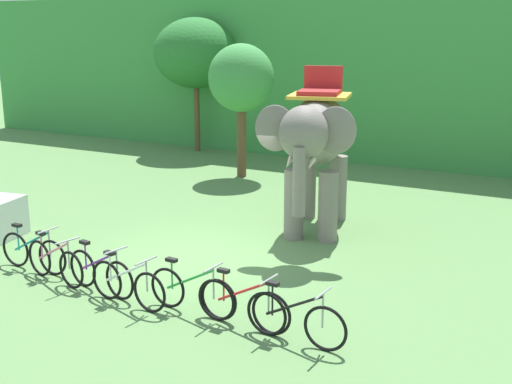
{
  "coord_description": "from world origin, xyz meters",
  "views": [
    {
      "loc": [
        7.21,
        -10.77,
        4.67
      ],
      "look_at": [
        0.86,
        1.0,
        1.3
      ],
      "focal_mm": 46.21,
      "sensor_mm": 36.0,
      "label": 1
    }
  ],
  "objects_px": {
    "bike_purple": "(101,273)",
    "bike_pink": "(55,262)",
    "bike_green": "(191,292)",
    "bike_red": "(244,304)",
    "tree_far_right": "(241,79)",
    "bike_white": "(127,284)",
    "bike_black": "(295,319)",
    "elephant": "(316,139)",
    "tree_center": "(196,53)",
    "bike_teal": "(33,252)"
  },
  "relations": [
    {
      "from": "tree_center",
      "to": "bike_black",
      "type": "height_order",
      "value": "tree_center"
    },
    {
      "from": "tree_center",
      "to": "elephant",
      "type": "height_order",
      "value": "tree_center"
    },
    {
      "from": "tree_far_right",
      "to": "tree_center",
      "type": "bearing_deg",
      "value": 140.17
    },
    {
      "from": "tree_far_right",
      "to": "bike_red",
      "type": "xyz_separation_m",
      "value": [
        5.43,
        -9.48,
        -2.7
      ]
    },
    {
      "from": "tree_center",
      "to": "bike_purple",
      "type": "bearing_deg",
      "value": -63.83
    },
    {
      "from": "elephant",
      "to": "bike_pink",
      "type": "relative_size",
      "value": 2.51
    },
    {
      "from": "tree_center",
      "to": "bike_black",
      "type": "distance_m",
      "value": 16.54
    },
    {
      "from": "bike_green",
      "to": "bike_teal",
      "type": "bearing_deg",
      "value": 177.04
    },
    {
      "from": "bike_green",
      "to": "bike_red",
      "type": "bearing_deg",
      "value": -1.45
    },
    {
      "from": "elephant",
      "to": "bike_purple",
      "type": "distance_m",
      "value": 5.78
    },
    {
      "from": "bike_purple",
      "to": "bike_pink",
      "type": "bearing_deg",
      "value": 179.85
    },
    {
      "from": "bike_teal",
      "to": "bike_black",
      "type": "bearing_deg",
      "value": -3.25
    },
    {
      "from": "bike_pink",
      "to": "bike_white",
      "type": "bearing_deg",
      "value": -6.43
    },
    {
      "from": "elephant",
      "to": "bike_black",
      "type": "xyz_separation_m",
      "value": [
        1.95,
        -5.23,
        -1.82
      ]
    },
    {
      "from": "bike_purple",
      "to": "bike_white",
      "type": "relative_size",
      "value": 0.99
    },
    {
      "from": "tree_center",
      "to": "elephant",
      "type": "distance_m",
      "value": 11.13
    },
    {
      "from": "tree_center",
      "to": "bike_red",
      "type": "distance_m",
      "value": 15.9
    },
    {
      "from": "bike_green",
      "to": "tree_far_right",
      "type": "bearing_deg",
      "value": 114.95
    },
    {
      "from": "bike_teal",
      "to": "bike_black",
      "type": "height_order",
      "value": "same"
    },
    {
      "from": "elephant",
      "to": "bike_green",
      "type": "height_order",
      "value": "elephant"
    },
    {
      "from": "bike_purple",
      "to": "bike_red",
      "type": "height_order",
      "value": "same"
    },
    {
      "from": "tree_far_right",
      "to": "bike_black",
      "type": "height_order",
      "value": "tree_far_right"
    },
    {
      "from": "tree_center",
      "to": "bike_pink",
      "type": "relative_size",
      "value": 2.96
    },
    {
      "from": "bike_green",
      "to": "bike_red",
      "type": "height_order",
      "value": "same"
    },
    {
      "from": "bike_teal",
      "to": "bike_black",
      "type": "relative_size",
      "value": 1.0
    },
    {
      "from": "elephant",
      "to": "bike_black",
      "type": "bearing_deg",
      "value": -69.53
    },
    {
      "from": "bike_purple",
      "to": "tree_far_right",
      "type": "bearing_deg",
      "value": 104.61
    },
    {
      "from": "elephant",
      "to": "bike_purple",
      "type": "bearing_deg",
      "value": -110.74
    },
    {
      "from": "bike_purple",
      "to": "bike_green",
      "type": "height_order",
      "value": "same"
    },
    {
      "from": "tree_far_right",
      "to": "bike_pink",
      "type": "distance_m",
      "value": 9.96
    },
    {
      "from": "bike_white",
      "to": "bike_green",
      "type": "relative_size",
      "value": 1.0
    },
    {
      "from": "bike_teal",
      "to": "bike_purple",
      "type": "xyz_separation_m",
      "value": [
        1.91,
        -0.23,
        0.0
      ]
    },
    {
      "from": "elephant",
      "to": "bike_white",
      "type": "xyz_separation_m",
      "value": [
        -1.16,
        -5.34,
        -1.82
      ]
    },
    {
      "from": "bike_white",
      "to": "tree_far_right",
      "type": "bearing_deg",
      "value": 108.55
    },
    {
      "from": "bike_white",
      "to": "bike_green",
      "type": "bearing_deg",
      "value": 11.97
    },
    {
      "from": "tree_center",
      "to": "bike_black",
      "type": "relative_size",
      "value": 2.93
    },
    {
      "from": "bike_pink",
      "to": "bike_green",
      "type": "xyz_separation_m",
      "value": [
        3.04,
        0.03,
        0.0
      ]
    },
    {
      "from": "tree_far_right",
      "to": "bike_white",
      "type": "bearing_deg",
      "value": -71.45
    },
    {
      "from": "tree_center",
      "to": "bike_teal",
      "type": "distance_m",
      "value": 13.49
    },
    {
      "from": "bike_pink",
      "to": "elephant",
      "type": "bearing_deg",
      "value": 59.2
    },
    {
      "from": "bike_red",
      "to": "bike_black",
      "type": "bearing_deg",
      "value": -6.4
    },
    {
      "from": "bike_green",
      "to": "bike_black",
      "type": "distance_m",
      "value": 1.97
    },
    {
      "from": "elephant",
      "to": "bike_teal",
      "type": "distance_m",
      "value": 6.49
    },
    {
      "from": "bike_red",
      "to": "bike_teal",
      "type": "bearing_deg",
      "value": 177.36
    },
    {
      "from": "tree_center",
      "to": "bike_white",
      "type": "xyz_separation_m",
      "value": [
        6.97,
        -12.8,
        -3.31
      ]
    },
    {
      "from": "tree_far_right",
      "to": "bike_pink",
      "type": "relative_size",
      "value": 2.47
    },
    {
      "from": "tree_far_right",
      "to": "bike_teal",
      "type": "distance_m",
      "value": 9.66
    },
    {
      "from": "bike_pink",
      "to": "bike_red",
      "type": "xyz_separation_m",
      "value": [
        4.07,
        0.0,
        0.0
      ]
    },
    {
      "from": "tree_far_right",
      "to": "bike_red",
      "type": "bearing_deg",
      "value": -60.23
    },
    {
      "from": "bike_teal",
      "to": "bike_white",
      "type": "height_order",
      "value": "same"
    }
  ]
}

